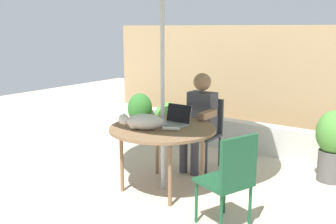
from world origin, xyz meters
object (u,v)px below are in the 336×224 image
Objects in this scene: laptop at (176,119)px; cat at (143,122)px; potted_plant_corner at (333,142)px; chair_occupied at (205,127)px; potted_plant_by_chair at (140,114)px; chair_empty at (230,175)px; patio_table at (163,131)px; person_seated at (199,116)px; potted_plant_near_fence at (168,119)px.

laptop is 0.43m from cat.
chair_occupied is at bearing -165.62° from potted_plant_corner.
potted_plant_corner is at bearing -3.22° from potted_plant_by_chair.
cat is at bearing -95.78° from chair_occupied.
chair_empty is 1.04× the size of potted_plant_corner.
chair_empty is 1.21× the size of potted_plant_by_chair.
patio_table is 2.14m from potted_plant_by_chair.
person_seated is at bearing 94.73° from laptop.
chair_empty is 1.76m from potted_plant_corner.
laptop is 0.50× the size of potted_plant_near_fence.
person_seated is 0.99m from cat.
chair_empty is at bearing -105.37° from potted_plant_corner.
cat is at bearing -136.46° from potted_plant_corner.
potted_plant_corner is at bearing -6.35° from potted_plant_near_fence.
person_seated reaches higher than patio_table.
cat is at bearing -119.48° from patio_table.
chair_empty is (1.01, -0.39, -0.15)m from patio_table.
chair_occupied is 1.47× the size of cat.
chair_occupied is at bearing -32.27° from potted_plant_near_fence.
chair_empty is 0.72× the size of person_seated.
chair_empty is at bearing -21.10° from patio_table.
potted_plant_by_chair is at bearing 143.64° from chair_empty.
person_seated reaches higher than potted_plant_corner.
person_seated is at bearing 83.30° from cat.
cat is 2.22m from potted_plant_corner.
patio_table is 1.32× the size of chair_empty.
laptop is at bearing 76.11° from patio_table.
cat is at bearing 170.57° from chair_empty.
person_seated reaches higher than chair_empty.
potted_plant_near_fence is 0.50m from potted_plant_by_chair.
laptop is (-0.96, 0.58, 0.26)m from chair_empty.
potted_plant_corner is at bearing 37.98° from laptop.
laptop reaches higher than potted_plant_by_chair.
chair_occupied is 2.87× the size of laptop.
cat is at bearing -96.70° from person_seated.
cat reaches higher than potted_plant_near_fence.
potted_plant_corner is at bearing 41.56° from patio_table.
laptop is 1.82m from potted_plant_near_fence.
patio_table is 0.77m from person_seated.
laptop is (0.05, -0.74, 0.26)m from chair_occupied.
chair_occupied is 1.44× the size of potted_plant_near_fence.
chair_occupied is at bearing 90.00° from patio_table.
chair_occupied is (0.00, 0.93, -0.15)m from patio_table.
chair_occupied is 1.66m from chair_empty.
cat reaches higher than chair_empty.
cat is (-1.12, 0.19, 0.28)m from chair_empty.
patio_table is at bearing 158.90° from chair_empty.
potted_plant_by_chair is (-1.41, 1.68, -0.41)m from cat.
laptop is 2.07m from potted_plant_by_chair.
person_seated is (0.00, -0.16, 0.17)m from chair_occupied.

